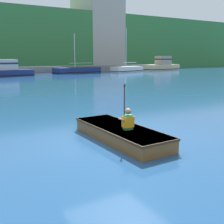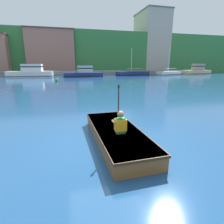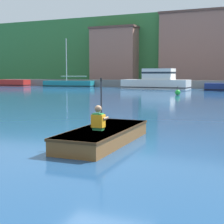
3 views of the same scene
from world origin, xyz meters
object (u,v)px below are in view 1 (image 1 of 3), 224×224
object	(u,v)px
moored_boat_dock_east_inner	(77,70)
rowboat_foreground	(120,132)
moored_boat_dock_west_end	(127,69)
moored_boat_dock_center_near	(3,70)
person_paddler	(128,120)
moored_boat_outer_slip_west	(162,65)

from	to	relation	value
moored_boat_dock_east_inner	rowboat_foreground	xyz separation A→B (m)	(-12.16, -30.59, -0.16)
moored_boat_dock_west_end	moored_boat_dock_center_near	bearing A→B (deg)	-177.42
person_paddler	moored_boat_outer_slip_west	bearing A→B (deg)	48.07
moored_boat_dock_west_end	moored_boat_outer_slip_west	size ratio (longest dim) A/B	0.91
moored_boat_dock_west_end	person_paddler	xyz separation A→B (m)	(-20.08, -30.05, 0.26)
moored_boat_dock_west_end	rowboat_foreground	world-z (taller)	moored_boat_dock_west_end
moored_boat_dock_east_inner	rowboat_foreground	distance (m)	32.92
moored_boat_dock_center_near	moored_boat_outer_slip_west	size ratio (longest dim) A/B	1.02
moored_boat_dock_east_inner	moored_boat_outer_slip_west	bearing A→B (deg)	2.81
moored_boat_dock_east_inner	person_paddler	xyz separation A→B (m)	(-12.15, -30.98, 0.28)
moored_boat_dock_west_end	moored_boat_dock_east_inner	world-z (taller)	moored_boat_dock_west_end
moored_boat_outer_slip_west	person_paddler	size ratio (longest dim) A/B	5.69
moored_boat_dock_center_near	moored_boat_dock_east_inner	xyz separation A→B (m)	(10.31, 1.75, -0.32)
moored_boat_dock_east_inner	moored_boat_outer_slip_west	size ratio (longest dim) A/B	1.01
rowboat_foreground	person_paddler	world-z (taller)	person_paddler
moored_boat_outer_slip_west	rowboat_foreground	bearing A→B (deg)	-132.28
moored_boat_dock_center_near	rowboat_foreground	distance (m)	28.91
moored_boat_dock_center_near	rowboat_foreground	world-z (taller)	moored_boat_dock_center_near
rowboat_foreground	person_paddler	distance (m)	0.58
person_paddler	moored_boat_dock_center_near	bearing A→B (deg)	86.38
moored_boat_dock_west_end	moored_boat_dock_east_inner	size ratio (longest dim) A/B	0.91
moored_boat_outer_slip_west	person_paddler	xyz separation A→B (m)	(-28.55, -31.78, -0.17)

